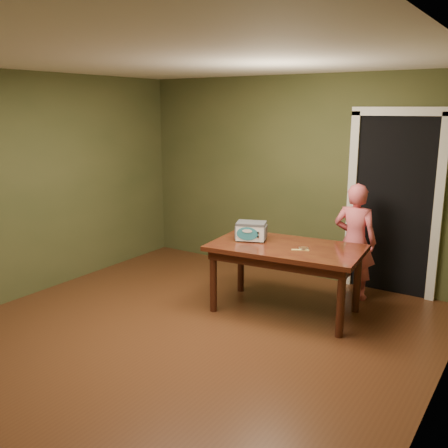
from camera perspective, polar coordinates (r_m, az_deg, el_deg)
name	(u,v)px	position (r m, az deg, el deg)	size (l,w,h in m)	color
floor	(177,341)	(4.94, -5.43, -13.21)	(5.00, 5.00, 0.00)	#4F2A16
room_shell	(172,164)	(4.46, -5.91, 6.85)	(4.52, 5.02, 2.61)	#4C4D29
doorway	(400,202)	(6.49, 19.45, 2.34)	(1.10, 0.66, 2.25)	black
dining_table	(286,255)	(5.41, 7.09, -3.49)	(1.69, 1.06, 0.75)	#3B130D
toy_oven	(251,230)	(5.53, 3.12, -0.74)	(0.39, 0.33, 0.21)	#4C4F54
baking_pan	(304,248)	(5.26, 9.08, -2.77)	(0.10, 0.10, 0.02)	silver
spatula	(300,250)	(5.23, 8.71, -2.95)	(0.18, 0.03, 0.01)	#FFE46E
child	(355,241)	(5.97, 14.71, -1.94)	(0.50, 0.33, 1.36)	#E75F69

